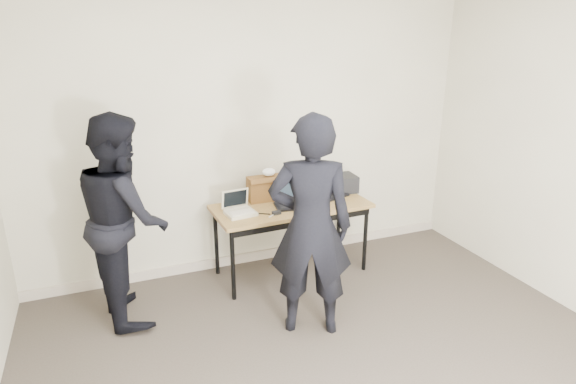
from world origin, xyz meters
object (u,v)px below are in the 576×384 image
leather_satchel (266,188)px  person_observer (124,218)px  laptop_center (290,200)px  laptop_beige (239,209)px  person_typist (311,227)px  equipment_box (341,183)px  desk (292,211)px  laptop_right (328,190)px

leather_satchel → person_observer: (-1.36, -0.36, 0.02)m
leather_satchel → laptop_center: bearing=-52.0°
laptop_beige → person_observer: person_observer is taller
person_observer → laptop_beige: bearing=-91.0°
leather_satchel → person_typist: 1.15m
laptop_center → equipment_box: laptop_center is taller
equipment_box → leather_satchel: bearing=177.5°
leather_satchel → person_observer: person_observer is taller
laptop_center → person_typist: (-0.21, -0.93, 0.12)m
laptop_beige → equipment_box: (1.16, 0.22, 0.04)m
laptop_beige → person_typist: 0.95m
leather_satchel → equipment_box: 0.81m
desk → laptop_right: laptop_right is taller
person_typist → person_observer: bearing=-8.1°
leather_satchel → equipment_box: leather_satchel is taller
laptop_right → equipment_box: (0.18, 0.06, 0.04)m
laptop_beige → person_observer: bearing=179.3°
person_observer → laptop_center: bearing=-91.6°
laptop_center → laptop_right: size_ratio=0.91×
desk → laptop_center: (-0.01, 0.01, 0.11)m
laptop_beige → equipment_box: size_ratio=0.97×
equipment_box → person_observer: size_ratio=0.17×
laptop_beige → laptop_right: laptop_right is taller
leather_satchel → person_typist: person_typist is taller
desk → leather_satchel: size_ratio=4.23×
laptop_beige → equipment_box: 1.18m
laptop_beige → leather_satchel: size_ratio=0.80×
leather_satchel → person_observer: bearing=-164.8°
laptop_right → person_typist: 1.26m
desk → laptop_right: (0.45, 0.13, 0.11)m
desk → person_observer: bearing=-177.2°
leather_satchel → desk: bearing=-51.4°
laptop_center → person_observer: (-1.53, -0.15, 0.09)m
laptop_right → equipment_box: size_ratio=1.27×
equipment_box → person_typist: person_typist is taller
laptop_center → person_typist: size_ratio=0.19×
person_typist → person_observer: (-1.32, 0.79, -0.02)m
laptop_center → equipment_box: (0.64, 0.18, 0.03)m
laptop_center → laptop_right: (0.47, 0.12, -0.00)m
laptop_right → person_typist: bearing=-141.6°
person_observer → person_typist: bearing=-127.9°
laptop_center → equipment_box: size_ratio=1.15×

